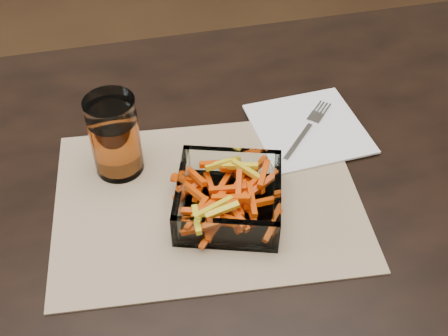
# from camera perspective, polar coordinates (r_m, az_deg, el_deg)

# --- Properties ---
(dining_table) EXTENTS (1.60, 0.90, 0.75)m
(dining_table) POSITION_cam_1_polar(r_m,az_deg,el_deg) (0.92, 3.55, -5.59)
(dining_table) COLOR black
(dining_table) RESTS_ON ground
(placemat) EXTENTS (0.48, 0.37, 0.00)m
(placemat) POSITION_cam_1_polar(r_m,az_deg,el_deg) (0.84, -1.67, -3.15)
(placemat) COLOR #9F8668
(placemat) RESTS_ON dining_table
(glass_bowl) EXTENTS (0.18, 0.18, 0.06)m
(glass_bowl) POSITION_cam_1_polar(r_m,az_deg,el_deg) (0.80, 0.48, -3.18)
(glass_bowl) COLOR white
(glass_bowl) RESTS_ON placemat
(tumbler) EXTENTS (0.07, 0.07, 0.13)m
(tumbler) POSITION_cam_1_polar(r_m,az_deg,el_deg) (0.85, -10.99, 2.99)
(tumbler) COLOR white
(tumbler) RESTS_ON placemat
(napkin) EXTENTS (0.19, 0.19, 0.00)m
(napkin) POSITION_cam_1_polar(r_m,az_deg,el_deg) (0.96, 8.58, 4.00)
(napkin) COLOR white
(napkin) RESTS_ON placemat
(fork) EXTENTS (0.12, 0.13, 0.00)m
(fork) POSITION_cam_1_polar(r_m,az_deg,el_deg) (0.95, 8.55, 4.09)
(fork) COLOR silver
(fork) RESTS_ON napkin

